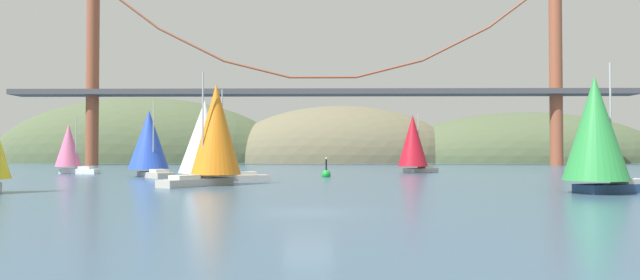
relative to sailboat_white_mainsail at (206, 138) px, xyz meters
name	(u,v)px	position (x,y,z in m)	size (l,w,h in m)	color
ground_plane	(308,212)	(11.75, -29.15, -4.46)	(360.00, 360.00, 0.00)	#385670
headland_center	(341,162)	(16.75, 105.85, -4.46)	(70.54, 44.00, 33.66)	#6B664C
headland_left	(141,162)	(-43.25, 105.85, -4.46)	(88.62, 44.00, 38.73)	#4C5B3D
headland_right	(525,162)	(71.75, 105.85, -4.46)	(82.76, 44.00, 29.64)	#4C5B3D
suspension_bridge	(323,84)	(11.75, 65.85, 14.09)	(141.09, 6.00, 42.69)	brown
sailboat_white_mainsail	(206,138)	(0.00, 0.00, 0.00)	(10.17, 6.98, 9.68)	#B7B2A8
sailboat_orange_sail	(215,132)	(2.32, -6.66, 0.45)	(7.58, 8.53, 10.33)	#B7B2A8
sailboat_crimson_sail	(413,142)	(25.20, 22.10, -0.02)	(7.35, 7.33, 8.68)	#B7B2A8
sailboat_pink_spinnaker	(69,147)	(-23.43, 18.83, -0.75)	(6.70, 4.11, 8.13)	white
sailboat_green_sail	(597,132)	(32.57, -16.41, 0.08)	(8.69, 5.99, 9.72)	navy
sailboat_blue_spinnaker	(149,142)	(-9.29, 10.05, -0.13)	(8.00, 9.15, 9.41)	#B7B2A8
channel_buoy	(326,174)	(12.59, 9.38, -4.09)	(1.10, 1.10, 2.64)	green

